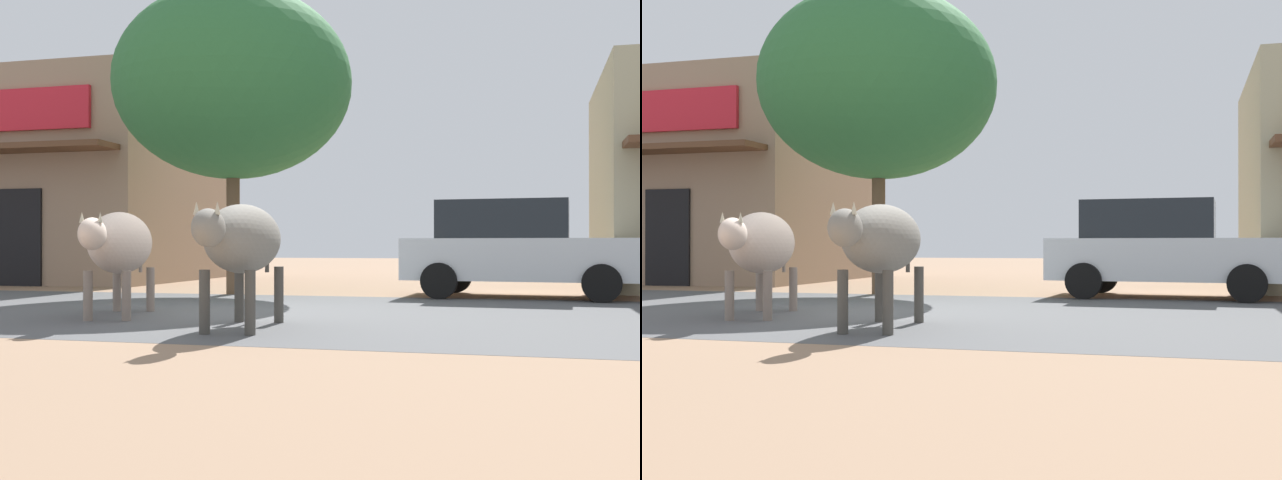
{
  "view_description": "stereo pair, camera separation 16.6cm",
  "coord_description": "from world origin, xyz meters",
  "views": [
    {
      "loc": [
        3.94,
        -9.78,
        0.9
      ],
      "look_at": [
        1.27,
        0.21,
        0.96
      ],
      "focal_mm": 43.87,
      "sensor_mm": 36.0,
      "label": 1
    },
    {
      "loc": [
        4.1,
        -9.73,
        0.9
      ],
      "look_at": [
        1.27,
        0.21,
        0.96
      ],
      "focal_mm": 43.87,
      "sensor_mm": 36.0,
      "label": 2
    }
  ],
  "objects": [
    {
      "name": "cow_near_brown",
      "position": [
        -0.99,
        -1.01,
        0.91
      ],
      "size": [
        1.14,
        2.57,
        1.3
      ],
      "color": "beige",
      "rests_on": "ground"
    },
    {
      "name": "cow_far_dark",
      "position": [
        1.0,
        -1.97,
        0.95
      ],
      "size": [
        0.83,
        2.53,
        1.33
      ],
      "color": "gray",
      "rests_on": "ground"
    },
    {
      "name": "parked_hatchback_car",
      "position": [
        3.74,
        3.94,
        0.84
      ],
      "size": [
        3.96,
        2.17,
        1.64
      ],
      "color": "silver",
      "rests_on": "ground"
    },
    {
      "name": "ground",
      "position": [
        0.0,
        0.0,
        0.0
      ],
      "size": [
        80.0,
        80.0,
        0.0
      ],
      "primitive_type": "plane",
      "color": "#97765B"
    },
    {
      "name": "roadside_tree",
      "position": [
        -1.22,
        3.45,
        3.8
      ],
      "size": [
        4.31,
        4.31,
        5.53
      ],
      "color": "brown",
      "rests_on": "ground"
    },
    {
      "name": "asphalt_road",
      "position": [
        0.0,
        0.0,
        0.0
      ],
      "size": [
        72.0,
        6.65,
        0.0
      ],
      "primitive_type": "cube",
      "color": "#505153",
      "rests_on": "ground"
    },
    {
      "name": "storefront_left_cafe",
      "position": [
        -8.36,
        7.72,
        2.44
      ],
      "size": [
        8.53,
        6.69,
        4.87
      ],
      "color": "#997C65",
      "rests_on": "ground"
    }
  ]
}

